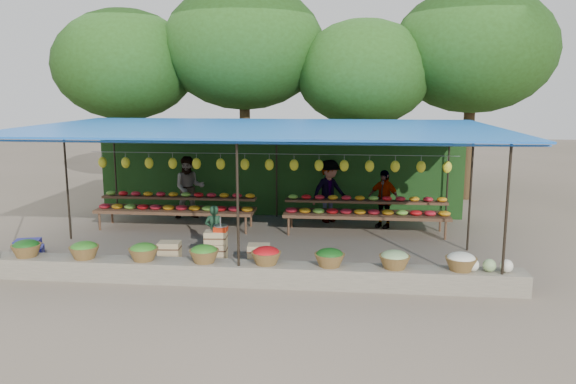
# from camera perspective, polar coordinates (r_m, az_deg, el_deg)

# --- Properties ---
(ground) EXTENTS (60.00, 60.00, 0.00)m
(ground) POSITION_cam_1_polar(r_m,az_deg,el_deg) (13.53, -2.67, -5.32)
(ground) COLOR #6B604F
(ground) RESTS_ON ground
(stone_curb) EXTENTS (10.60, 0.55, 0.40)m
(stone_curb) POSITION_cam_1_polar(r_m,az_deg,el_deg) (10.88, -4.86, -8.22)
(stone_curb) COLOR #656050
(stone_curb) RESTS_ON ground
(stall_canopy) EXTENTS (10.80, 6.60, 2.82)m
(stall_canopy) POSITION_cam_1_polar(r_m,az_deg,el_deg) (13.11, -2.74, 6.10)
(stall_canopy) COLOR black
(stall_canopy) RESTS_ON ground
(produce_baskets) EXTENTS (8.98, 0.58, 0.34)m
(produce_baskets) POSITION_cam_1_polar(r_m,az_deg,el_deg) (10.79, -5.41, -6.37)
(produce_baskets) COLOR brown
(produce_baskets) RESTS_ON stone_curb
(netting_backdrop) EXTENTS (10.60, 0.06, 2.50)m
(netting_backdrop) POSITION_cam_1_polar(r_m,az_deg,el_deg) (16.32, -1.06, 1.91)
(netting_backdrop) COLOR #1C4317
(netting_backdrop) RESTS_ON ground
(tree_row) EXTENTS (16.51, 5.50, 7.12)m
(tree_row) POSITION_cam_1_polar(r_m,az_deg,el_deg) (19.04, 1.55, 13.55)
(tree_row) COLOR #372514
(tree_row) RESTS_ON ground
(fruit_table_left) EXTENTS (4.21, 0.95, 0.93)m
(fruit_table_left) POSITION_cam_1_polar(r_m,az_deg,el_deg) (15.22, -11.24, -1.38)
(fruit_table_left) COLOR #472B1C
(fruit_table_left) RESTS_ON ground
(fruit_table_right) EXTENTS (4.21, 0.95, 0.93)m
(fruit_table_right) POSITION_cam_1_polar(r_m,az_deg,el_deg) (14.56, 7.93, -1.82)
(fruit_table_right) COLOR #472B1C
(fruit_table_right) RESTS_ON ground
(crate_counter) EXTENTS (2.37, 0.37, 0.77)m
(crate_counter) POSITION_cam_1_polar(r_m,az_deg,el_deg) (11.87, -7.45, -6.11)
(crate_counter) COLOR tan
(crate_counter) RESTS_ON ground
(weighing_scale) EXTENTS (0.29, 0.29, 0.30)m
(weighing_scale) POSITION_cam_1_polar(r_m,az_deg,el_deg) (11.70, -6.86, -3.64)
(weighing_scale) COLOR red
(weighing_scale) RESTS_ON crate_counter
(vendor_seated) EXTENTS (0.43, 0.29, 1.17)m
(vendor_seated) POSITION_cam_1_polar(r_m,az_deg,el_deg) (12.50, -7.49, -3.96)
(vendor_seated) COLOR #193923
(vendor_seated) RESTS_ON ground
(customer_left) EXTENTS (1.02, 0.89, 1.79)m
(customer_left) POSITION_cam_1_polar(r_m,az_deg,el_deg) (16.21, -9.99, 0.43)
(customer_left) COLOR slate
(customer_left) RESTS_ON ground
(customer_mid) EXTENTS (1.29, 1.20, 1.75)m
(customer_mid) POSITION_cam_1_polar(r_m,az_deg,el_deg) (15.60, 4.22, 0.09)
(customer_mid) COLOR slate
(customer_mid) RESTS_ON ground
(customer_right) EXTENTS (0.98, 0.81, 1.56)m
(customer_right) POSITION_cam_1_polar(r_m,az_deg,el_deg) (15.18, 9.69, -0.69)
(customer_right) COLOR slate
(customer_right) RESTS_ON ground
(blue_crate_front) EXTENTS (0.66, 0.57, 0.33)m
(blue_crate_front) POSITION_cam_1_polar(r_m,az_deg,el_deg) (13.34, -24.76, -5.80)
(blue_crate_front) COLOR navy
(blue_crate_front) RESTS_ON ground
(blue_crate_back) EXTENTS (0.62, 0.52, 0.32)m
(blue_crate_back) POSITION_cam_1_polar(r_m,az_deg,el_deg) (14.04, -24.91, -5.05)
(blue_crate_back) COLOR navy
(blue_crate_back) RESTS_ON ground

